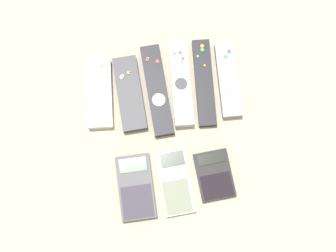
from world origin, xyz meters
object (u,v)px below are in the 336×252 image
object	(u,v)px
remote_3	(181,84)
remote_5	(228,80)
remote_4	(204,83)
remote_1	(130,94)
calculator_0	(136,187)
calculator_2	(214,175)
remote_2	(157,90)
remote_0	(100,94)
calculator_1	(175,181)

from	to	relation	value
remote_3	remote_5	xyz separation A→B (m)	(0.11, -0.01, -0.00)
remote_4	remote_1	bearing A→B (deg)	-174.88
calculator_0	calculator_2	size ratio (longest dim) A/B	1.27
remote_2	calculator_0	world-z (taller)	remote_2
remote_2	remote_5	bearing A→B (deg)	-1.60
remote_0	remote_2	bearing A→B (deg)	0.22
remote_3	remote_5	distance (m)	0.11
remote_5	calculator_0	world-z (taller)	remote_5
remote_4	calculator_1	distance (m)	0.24
remote_0	remote_5	size ratio (longest dim) A/B	0.93
remote_5	calculator_2	distance (m)	0.23
remote_0	remote_1	distance (m)	0.07
remote_2	remote_3	bearing A→B (deg)	5.53
remote_2	remote_4	xyz separation A→B (m)	(0.11, 0.00, -0.00)
remote_0	remote_4	bearing A→B (deg)	3.01
remote_1	remote_0	bearing A→B (deg)	170.36
remote_3	remote_2	bearing A→B (deg)	-169.27
calculator_0	calculator_1	size ratio (longest dim) A/B	0.95
remote_1	calculator_2	xyz separation A→B (m)	(0.17, -0.21, -0.00)
remote_3	remote_4	xyz separation A→B (m)	(0.06, -0.00, -0.00)
remote_1	remote_2	bearing A→B (deg)	-2.00
remote_2	remote_0	bearing A→B (deg)	173.90
remote_1	calculator_2	distance (m)	0.27
remote_3	remote_5	size ratio (longest dim) A/B	1.14
remote_5	remote_3	bearing A→B (deg)	179.38
remote_3	calculator_0	size ratio (longest dim) A/B	1.41
remote_3	calculator_0	distance (m)	0.26
calculator_2	remote_2	bearing A→B (deg)	112.38
remote_1	remote_5	xyz separation A→B (m)	(0.23, 0.00, 0.00)
calculator_0	remote_3	bearing A→B (deg)	59.12
remote_5	calculator_2	size ratio (longest dim) A/B	1.58
remote_4	calculator_1	bearing A→B (deg)	-110.42
remote_3	remote_5	bearing A→B (deg)	-0.10
remote_2	calculator_0	distance (m)	0.23
calculator_0	calculator_2	bearing A→B (deg)	0.83
remote_5	calculator_1	distance (m)	0.27
remote_4	remote_5	distance (m)	0.06
remote_4	calculator_2	distance (m)	0.22
remote_2	calculator_1	bearing A→B (deg)	-88.57
calculator_1	calculator_0	bearing A→B (deg)	177.63
remote_4	remote_5	size ratio (longest dim) A/B	1.17
remote_2	calculator_0	xyz separation A→B (m)	(-0.08, -0.22, -0.00)
remote_0	remote_2	distance (m)	0.13
remote_3	remote_5	world-z (taller)	remote_3
remote_3	remote_4	size ratio (longest dim) A/B	0.97
remote_0	calculator_2	world-z (taller)	remote_0
calculator_0	remote_2	bearing A→B (deg)	70.51
remote_5	remote_1	bearing A→B (deg)	-177.07
remote_5	calculator_1	world-z (taller)	remote_5
remote_3	calculator_1	xyz separation A→B (m)	(-0.04, -0.23, -0.01)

